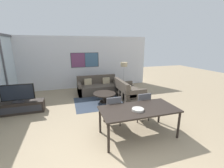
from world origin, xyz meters
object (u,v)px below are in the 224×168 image
Objects in this scene: dining_table at (139,111)px; floor_lamp at (124,67)px; coffee_table at (104,95)px; tv_console at (20,107)px; sofa_side at (127,92)px; sofa_main at (98,87)px; fruit_bowl at (138,109)px; dining_chair_left at (113,110)px; dining_chair_centre at (142,105)px; television at (18,93)px.

floor_lamp is (1.15, 3.94, 0.56)m from dining_table.
tv_console is at bearing -177.81° from coffee_table.
coffee_table is 2.17m from floor_lamp.
floor_lamp is at bearing -13.82° from sofa_side.
sofa_main reaches higher than tv_console.
sofa_main is 1.33× the size of floor_lamp.
fruit_bowl is at bearing -87.57° from sofa_main.
coffee_table is at bearing 2.19° from tv_console.
dining_table is at bearing 162.74° from sofa_side.
dining_table is 0.86m from dining_chair_left.
dining_chair_left is at bearing -178.13° from dining_chair_centre.
sofa_main is 3.98m from dining_table.
sofa_main is at bearing 24.99° from television.
sofa_main is 1.71m from floor_lamp.
floor_lamp reaches higher than dining_chair_left.
coffee_table is 1.95m from dining_chair_left.
coffee_table is 2.05m from dining_chair_centre.
dining_table is at bearing -124.73° from dining_chair_centre.
television is (0.00, 0.00, 0.52)m from tv_console.
television is at bearing 143.76° from dining_table.
television is at bearing 93.42° from sofa_side.
tv_console is 3.46m from sofa_main.
sofa_main is (3.14, 1.46, 0.07)m from tv_console.
tv_console is at bearing 93.43° from sofa_side.
dining_table is at bearing -54.02° from dining_chair_left.
coffee_table is at bearing 82.85° from dining_chair_left.
tv_console is 4.23m from dining_table.
television is 4.20m from dining_table.
dining_table is 2.14× the size of dining_chair_left.
tv_console is 4.28m from dining_chair_centre.
tv_console is 0.81× the size of sofa_main.
dining_chair_left reaches higher than coffee_table.
dining_table is at bearing -106.22° from floor_lamp.
floor_lamp is at bearing 43.71° from coffee_table.
dining_chair_centre is 1.04m from fruit_bowl.
coffee_table is 0.47× the size of dining_table.
dining_chair_left is at bearing 146.85° from sofa_side.
tv_console is 1.50× the size of television.
sofa_side is (4.24, 0.25, -0.45)m from television.
tv_console is at bearing -155.00° from sofa_main.
tv_console is 3.43m from dining_chair_left.
sofa_main is at bearing 25.00° from tv_console.
dining_chair_left is at bearing 117.83° from fruit_bowl.
dining_table is at bearing 52.09° from fruit_bowl.
floor_lamp reaches higher than dining_table.
fruit_bowl is (0.17, -2.71, 0.51)m from coffee_table.
coffee_table is at bearing 93.63° from fruit_bowl.
sofa_side is at bearing 6.94° from coffee_table.
fruit_bowl reaches higher than tv_console.
dining_table reaches higher than coffee_table.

